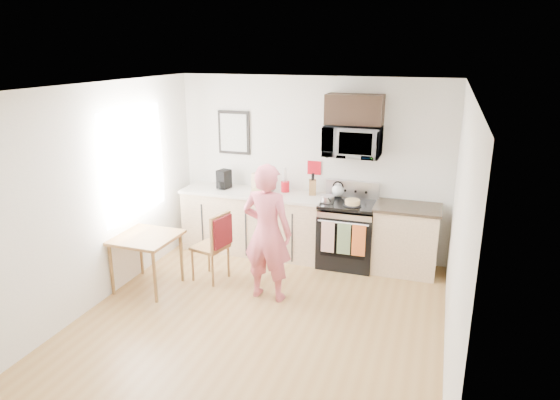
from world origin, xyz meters
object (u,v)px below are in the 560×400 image
(dining_table, at_px, (146,242))
(cake, at_px, (352,203))
(microwave, at_px, (353,141))
(chair, at_px, (218,238))
(person, at_px, (267,233))
(range, at_px, (347,235))

(dining_table, relative_size, cake, 3.07)
(microwave, height_order, chair, microwave)
(dining_table, distance_m, chair, 0.90)
(microwave, distance_m, person, 1.82)
(dining_table, xyz_separation_m, chair, (0.78, 0.45, -0.02))
(cake, bearing_deg, range, 120.05)
(range, xyz_separation_m, person, (-0.74, -1.29, 0.41))
(chair, bearing_deg, microwave, 51.16)
(person, relative_size, cake, 6.91)
(cake, bearing_deg, chair, -148.90)
(range, bearing_deg, cake, -59.95)
(person, relative_size, chair, 1.81)
(dining_table, bearing_deg, cake, 30.72)
(dining_table, height_order, chair, chair)
(range, bearing_deg, chair, -144.24)
(chair, relative_size, cake, 3.82)
(microwave, xyz_separation_m, chair, (-1.50, -1.18, -1.15))
(microwave, height_order, dining_table, microwave)
(chair, height_order, cake, cake)
(person, bearing_deg, range, -115.79)
(microwave, height_order, person, microwave)
(person, bearing_deg, cake, -121.02)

